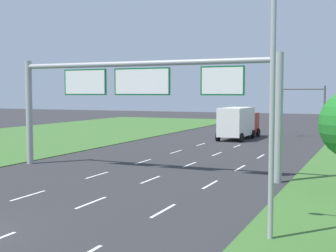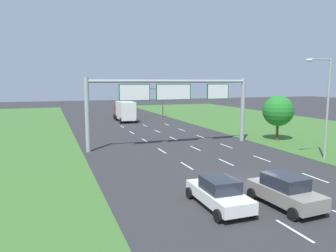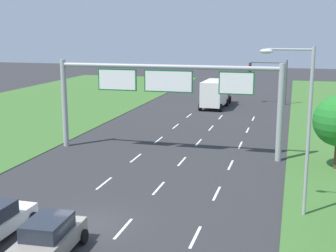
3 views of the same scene
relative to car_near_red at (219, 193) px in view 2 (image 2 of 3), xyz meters
The scene contains 11 objects.
ground_plane 4.39m from the car_near_red, 34.30° to the left, with size 200.00×200.00×0.00m, color #2D2D30.
lane_dashes_inner_left 8.66m from the car_near_red, 77.83° to the left, with size 0.14×50.40×0.01m.
lane_dashes_inner_right 10.00m from the car_near_red, 57.76° to the left, with size 0.14×50.40×0.01m.
lane_dashes_slip 12.23m from the car_near_red, 43.72° to the left, with size 0.14×50.40×0.01m.
car_near_red is the anchor object (origin of this frame).
car_lead_silver 3.51m from the car_near_red, 17.83° to the right, with size 2.29×4.33×1.69m.
box_truck 39.07m from the car_near_red, 84.58° to the left, with size 2.86×7.88×3.33m.
sign_gantry 17.34m from the car_near_red, 77.51° to the left, with size 17.24×0.44×7.00m.
traffic_light_mast 44.19m from the car_near_red, 77.03° to the left, with size 4.76×0.49×5.60m.
street_lamp 15.30m from the car_near_red, 25.62° to the left, with size 2.61×0.32×8.50m.
roadside_tree_mid 22.14m from the car_near_red, 44.01° to the left, with size 3.40×3.40×5.05m.
Camera 2 is at (-11.75, -17.01, 6.57)m, focal length 35.00 mm.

